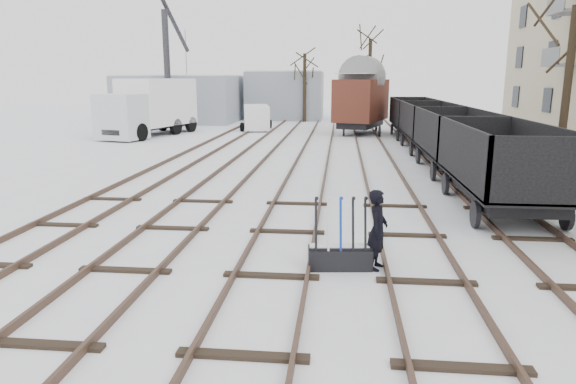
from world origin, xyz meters
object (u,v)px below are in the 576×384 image
object	(u,v)px
worker	(378,230)
box_van_wagon	(362,99)
lorry	(150,107)
panel_van	(256,117)
ground_frame	(340,256)
freight_wagon_a	(500,178)
crane	(169,93)

from	to	relation	value
worker	box_van_wagon	bearing A→B (deg)	13.84
lorry	panel_van	size ratio (longest dim) A/B	1.97
ground_frame	freight_wagon_a	world-z (taller)	freight_wagon_a
ground_frame	box_van_wagon	bearing A→B (deg)	80.98
freight_wagon_a	panel_van	xyz separation A→B (m)	(-11.04, 23.06, -0.01)
lorry	panel_van	distance (m)	8.05
lorry	panel_van	world-z (taller)	lorry
freight_wagon_a	worker	bearing A→B (deg)	-126.67
worker	box_van_wagon	world-z (taller)	box_van_wagon
crane	ground_frame	bearing A→B (deg)	-62.43
lorry	crane	xyz separation A→B (m)	(-1.00, 7.07, 0.73)
ground_frame	lorry	xyz separation A→B (m)	(-12.87, 23.74, 1.68)
ground_frame	freight_wagon_a	xyz separation A→B (m)	(4.66, 5.35, 0.69)
box_van_wagon	crane	size ratio (longest dim) A/B	0.59
freight_wagon_a	panel_van	distance (m)	25.57
panel_van	crane	size ratio (longest dim) A/B	0.43
crane	lorry	bearing A→B (deg)	-78.63
panel_van	freight_wagon_a	bearing A→B (deg)	-75.49
box_van_wagon	crane	xyz separation A→B (m)	(-15.22, 4.25, 0.27)
box_van_wagon	lorry	xyz separation A→B (m)	(-14.22, -2.82, -0.46)
panel_van	crane	distance (m)	8.04
freight_wagon_a	ground_frame	bearing A→B (deg)	-131.05
worker	freight_wagon_a	world-z (taller)	freight_wagon_a
worker	lorry	world-z (taller)	lorry
ground_frame	worker	size ratio (longest dim) A/B	0.90
ground_frame	box_van_wagon	xyz separation A→B (m)	(1.35, 26.56, 2.13)
worker	box_van_wagon	distance (m)	26.51
freight_wagon_a	box_van_wagon	xyz separation A→B (m)	(-3.31, 21.21, 1.45)
freight_wagon_a	crane	xyz separation A→B (m)	(-18.52, 25.46, 1.72)
lorry	panel_van	bearing A→B (deg)	50.35
worker	panel_van	distance (m)	29.19
lorry	ground_frame	bearing A→B (deg)	-46.96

